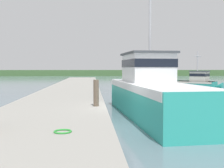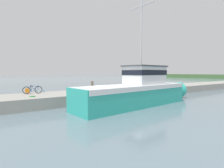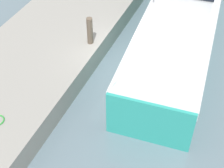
% 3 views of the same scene
% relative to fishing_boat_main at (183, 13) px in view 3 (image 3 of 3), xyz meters
% --- Properties ---
extents(ground_plane, '(320.00, 320.00, 0.00)m').
position_rel_fishing_boat_main_xyz_m(ground_plane, '(-1.66, -3.24, -1.39)').
color(ground_plane, slate).
extents(dock_pier, '(4.71, 80.00, 0.96)m').
position_rel_fishing_boat_main_xyz_m(dock_pier, '(-5.09, -3.24, -0.91)').
color(dock_pier, gray).
rests_on(dock_pier, ground_plane).
extents(fishing_boat_main, '(3.93, 13.78, 10.73)m').
position_rel_fishing_boat_main_xyz_m(fishing_boat_main, '(0.00, 0.00, 0.00)').
color(fishing_boat_main, teal).
rests_on(fishing_boat_main, ground_plane).
extents(mooring_post, '(0.25, 0.25, 1.21)m').
position_rel_fishing_boat_main_xyz_m(mooring_post, '(-3.18, -3.15, 0.18)').
color(mooring_post, brown).
rests_on(mooring_post, dock_pier).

